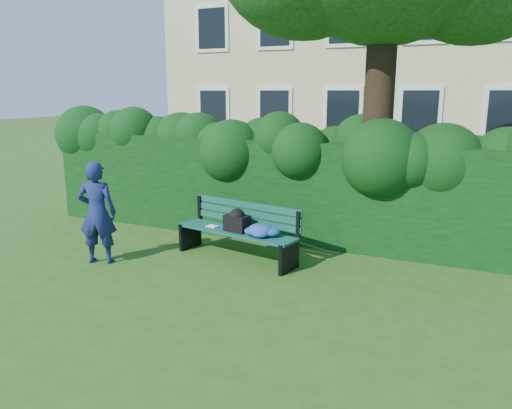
% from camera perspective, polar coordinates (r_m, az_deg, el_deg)
% --- Properties ---
extents(ground, '(80.00, 80.00, 0.00)m').
position_cam_1_polar(ground, '(7.36, -1.97, -8.18)').
color(ground, '#335018').
rests_on(ground, ground).
extents(hedge, '(10.00, 1.00, 1.80)m').
position_cam_1_polar(hedge, '(9.06, 4.22, 1.72)').
color(hedge, black).
rests_on(hedge, ground).
extents(park_bench, '(2.15, 0.94, 0.89)m').
position_cam_1_polar(park_bench, '(7.91, -1.42, -2.83)').
color(park_bench, '#0D4139').
rests_on(park_bench, ground).
extents(man_reading, '(0.69, 0.58, 1.61)m').
position_cam_1_polar(man_reading, '(8.09, -17.69, -0.91)').
color(man_reading, navy).
rests_on(man_reading, ground).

